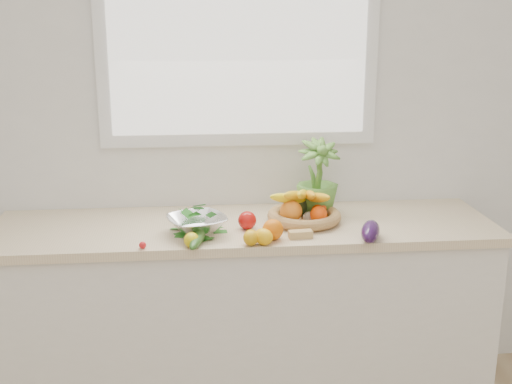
{
  "coord_description": "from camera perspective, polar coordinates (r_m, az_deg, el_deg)",
  "views": [
    {
      "loc": [
        -0.21,
        -0.77,
        1.8
      ],
      "look_at": [
        0.05,
        1.93,
        1.05
      ],
      "focal_mm": 45.0,
      "sensor_mm": 36.0,
      "label": 1
    }
  ],
  "objects": [
    {
      "name": "lemon_a",
      "position": [
        2.59,
        -5.77,
        -4.26
      ],
      "size": [
        0.08,
        0.09,
        0.06
      ],
      "primitive_type": "ellipsoid",
      "rotation": [
        0.0,
        0.0,
        -0.24
      ],
      "color": "#D4BC0B",
      "rests_on": "countertop"
    },
    {
      "name": "garlic_c",
      "position": [
        2.78,
        4.3,
        -2.98
      ],
      "size": [
        0.06,
        0.06,
        0.05
      ],
      "primitive_type": "ellipsoid",
      "rotation": [
        0.0,
        0.0,
        0.17
      ],
      "color": "white",
      "rests_on": "countertop"
    },
    {
      "name": "window_frame",
      "position": [
        3.01,
        -1.56,
        14.52
      ],
      "size": [
        1.3,
        0.03,
        1.1
      ],
      "primitive_type": "cube",
      "color": "white",
      "rests_on": "back_wall"
    },
    {
      "name": "counter_cabinet",
      "position": [
        3.05,
        -0.99,
        -11.22
      ],
      "size": [
        2.2,
        0.58,
        0.86
      ],
      "primitive_type": "cube",
      "color": "silver",
      "rests_on": "ground"
    },
    {
      "name": "apple",
      "position": [
        2.78,
        -0.79,
        -2.53
      ],
      "size": [
        0.09,
        0.09,
        0.08
      ],
      "primitive_type": "sphere",
      "rotation": [
        0.0,
        0.0,
        0.12
      ],
      "color": "#AC100D",
      "rests_on": "countertop"
    },
    {
      "name": "radish",
      "position": [
        2.6,
        -10.05,
        -4.67
      ],
      "size": [
        0.04,
        0.04,
        0.03
      ],
      "primitive_type": "sphere",
      "rotation": [
        0.0,
        0.0,
        0.35
      ],
      "color": "red",
      "rests_on": "countertop"
    },
    {
      "name": "eggplant",
      "position": [
        2.69,
        10.14,
        -3.47
      ],
      "size": [
        0.14,
        0.21,
        0.08
      ],
      "primitive_type": "ellipsoid",
      "rotation": [
        0.0,
        0.0,
        -0.34
      ],
      "color": "#2B103D",
      "rests_on": "countertop"
    },
    {
      "name": "orange_loose",
      "position": [
        2.65,
        1.51,
        -3.36
      ],
      "size": [
        0.11,
        0.11,
        0.09
      ],
      "primitive_type": "sphere",
      "rotation": [
        0.0,
        0.0,
        0.38
      ],
      "color": "#DD6206",
      "rests_on": "countertop"
    },
    {
      "name": "window_pane",
      "position": [
        2.99,
        -1.53,
        14.51
      ],
      "size": [
        1.18,
        0.01,
        0.98
      ],
      "primitive_type": "cube",
      "color": "white",
      "rests_on": "window_frame"
    },
    {
      "name": "garlic_a",
      "position": [
        2.89,
        4.74,
        -2.21
      ],
      "size": [
        0.07,
        0.07,
        0.05
      ],
      "primitive_type": "ellipsoid",
      "rotation": [
        0.0,
        0.0,
        0.21
      ],
      "color": "beige",
      "rests_on": "countertop"
    },
    {
      "name": "back_wall",
      "position": [
        3.06,
        -1.52,
        7.01
      ],
      "size": [
        4.5,
        0.02,
        2.7
      ],
      "primitive_type": "cube",
      "color": "white",
      "rests_on": "ground"
    },
    {
      "name": "countertop",
      "position": [
        2.88,
        -1.03,
        -3.18
      ],
      "size": [
        2.24,
        0.62,
        0.04
      ],
      "primitive_type": "cube",
      "color": "beige",
      "rests_on": "counter_cabinet"
    },
    {
      "name": "fruit_basket",
      "position": [
        2.88,
        4.25,
        -1.74
      ],
      "size": [
        0.42,
        0.42,
        0.18
      ],
      "color": "tan",
      "rests_on": "countertop"
    },
    {
      "name": "cucumber",
      "position": [
        2.62,
        -5.2,
        -4.11
      ],
      "size": [
        0.1,
        0.26,
        0.05
      ],
      "primitive_type": "ellipsoid",
      "rotation": [
        0.0,
        0.0,
        -0.2
      ],
      "color": "#1F4E17",
      "rests_on": "countertop"
    },
    {
      "name": "ginger",
      "position": [
        2.69,
        3.97,
        -3.77
      ],
      "size": [
        0.1,
        0.05,
        0.03
      ],
      "primitive_type": "cube",
      "rotation": [
        0.0,
        0.0,
        0.09
      ],
      "color": "tan",
      "rests_on": "countertop"
    },
    {
      "name": "colander_with_spinach",
      "position": [
        2.72,
        -5.28,
        -2.48
      ],
      "size": [
        0.31,
        0.31,
        0.12
      ],
      "color": "white",
      "rests_on": "countertop"
    },
    {
      "name": "potted_herb",
      "position": [
        2.95,
        5.5,
        1.29
      ],
      "size": [
        0.23,
        0.23,
        0.35
      ],
      "primitive_type": "imported",
      "rotation": [
        0.0,
        0.0,
        0.17
      ],
      "color": "#558C32",
      "rests_on": "countertop"
    },
    {
      "name": "lemon_c",
      "position": [
        2.6,
        0.68,
        -3.99
      ],
      "size": [
        0.11,
        0.11,
        0.07
      ],
      "primitive_type": "ellipsoid",
      "rotation": [
        0.0,
        0.0,
        0.66
      ],
      "color": "#FFB60D",
      "rests_on": "countertop"
    },
    {
      "name": "lemon_b",
      "position": [
        2.6,
        -0.44,
        -4.07
      ],
      "size": [
        0.08,
        0.09,
        0.06
      ],
      "primitive_type": "ellipsoid",
      "rotation": [
        0.0,
        0.0,
        -0.25
      ],
      "color": "#D1960B",
      "rests_on": "countertop"
    },
    {
      "name": "garlic_b",
      "position": [
        2.89,
        5.12,
        -2.33
      ],
      "size": [
        0.05,
        0.05,
        0.04
      ],
      "primitive_type": "ellipsoid",
      "rotation": [
        0.0,
        0.0,
        -0.07
      ],
      "color": "white",
      "rests_on": "countertop"
    }
  ]
}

